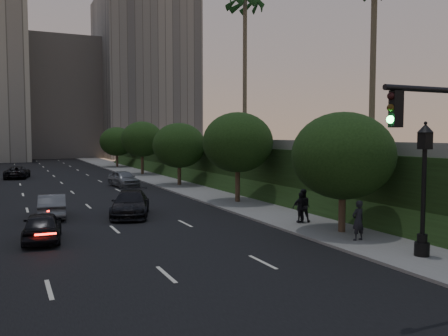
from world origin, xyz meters
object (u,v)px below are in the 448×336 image
pedestrian_c (301,208)px  pedestrian_a (358,220)px  pedestrian_b (302,206)px  sedan_near_right (131,204)px  sedan_near_left (42,226)px  sedan_far_right (124,179)px  street_lamp (423,195)px  sedan_mid_left (52,206)px  sedan_far_left (17,172)px

pedestrian_c → pedestrian_a: bearing=101.4°
pedestrian_b → pedestrian_c: size_ratio=1.09×
sedan_near_right → pedestrian_a: (7.90, -11.76, 0.30)m
pedestrian_a → pedestrian_b: size_ratio=1.00×
sedan_near_left → sedan_far_right: sedan_far_right is taller
sedan_near_left → pedestrian_c: pedestrian_c is taller
street_lamp → pedestrian_c: 8.35m
sedan_near_right → sedan_far_right: sedan_far_right is taller
sedan_mid_left → sedan_far_right: size_ratio=0.94×
sedan_near_right → pedestrian_c: (7.99, -6.91, 0.22)m
pedestrian_b → sedan_mid_left: bearing=-6.0°
sedan_far_left → pedestrian_a: size_ratio=2.72×
sedan_near_right → pedestrian_c: 10.57m
sedan_far_right → pedestrian_b: bearing=-87.0°
sedan_far_right → pedestrian_c: pedestrian_c is taller
pedestrian_b → pedestrian_c: pedestrian_b is taller
sedan_near_right → pedestrian_b: size_ratio=2.89×
pedestrian_a → pedestrian_c: bearing=-96.2°
pedestrian_a → pedestrian_c: pedestrian_a is taller
street_lamp → sedan_mid_left: 21.05m
sedan_near_left → sedan_far_left: (-0.40, 35.83, -0.01)m
pedestrian_a → pedestrian_b: (0.29, 5.01, -0.00)m
sedan_near_left → sedan_mid_left: size_ratio=0.95×
sedan_far_left → sedan_near_right: bearing=110.7°
sedan_mid_left → street_lamp: bearing=133.0°
sedan_far_left → pedestrian_c: pedestrian_c is taller
sedan_far_left → pedestrian_b: pedestrian_b is taller
street_lamp → sedan_near_right: street_lamp is taller
sedan_near_right → pedestrian_a: size_ratio=2.88×
pedestrian_c → sedan_near_left: bearing=4.9°
street_lamp → sedan_mid_left: size_ratio=1.26×
street_lamp → sedan_near_left: street_lamp is taller
sedan_mid_left → sedan_far_right: 17.20m
sedan_far_left → pedestrian_a: (13.79, -42.48, 0.38)m
street_lamp → sedan_near_left: (-13.85, 9.98, -1.91)m
sedan_mid_left → pedestrian_c: bearing=151.4°
street_lamp → sedan_near_right: size_ratio=1.04×
sedan_near_left → sedan_mid_left: 6.65m
pedestrian_c → pedestrian_b: bearing=-129.3°
street_lamp → sedan_far_right: size_ratio=1.19×
pedestrian_b → sedan_far_left: bearing=-42.5°
pedestrian_c → sedan_near_right: bearing=-28.4°
sedan_far_right → sedan_mid_left: bearing=-125.8°
street_lamp → sedan_near_right: (-8.37, 15.10, -1.85)m
sedan_near_left → sedan_far_left: bearing=-82.9°
sedan_far_left → pedestrian_b: bearing=120.5°
sedan_mid_left → sedan_far_left: 29.29m
sedan_far_left → pedestrian_b: (14.08, -37.47, 0.38)m
street_lamp → pedestrian_a: 3.70m
street_lamp → sedan_far_left: bearing=107.3°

